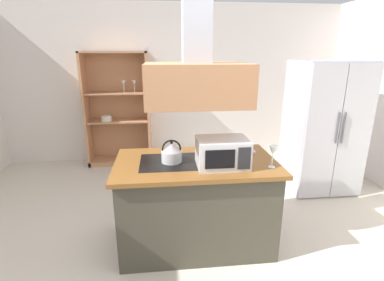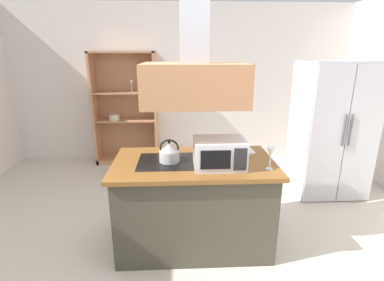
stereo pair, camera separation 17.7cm
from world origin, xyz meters
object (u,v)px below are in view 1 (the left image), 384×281
kettle (172,153)px  cutting_board (236,150)px  refrigerator (323,127)px  wine_glass_on_counter (273,151)px  dish_cabinet (119,116)px  microwave (222,152)px

kettle → cutting_board: size_ratio=0.64×
refrigerator → wine_glass_on_counter: size_ratio=8.74×
wine_glass_on_counter → dish_cabinet: bearing=122.6°
dish_cabinet → wine_glass_on_counter: 3.19m
cutting_board → wine_glass_on_counter: bearing=-68.4°
kettle → cutting_board: (0.70, 0.27, -0.08)m
microwave → wine_glass_on_counter: size_ratio=2.23×
kettle → wine_glass_on_counter: 0.93m
dish_cabinet → refrigerator: bearing=-24.4°
refrigerator → cutting_board: bearing=-150.0°
kettle → cutting_board: bearing=20.9°
kettle → cutting_board: 0.75m
dish_cabinet → kettle: 2.59m
dish_cabinet → cutting_board: dish_cabinet is taller
cutting_board → wine_glass_on_counter: size_ratio=1.65×
refrigerator → cutting_board: (-1.45, -0.84, 0.01)m
dish_cabinet → wine_glass_on_counter: (1.72, -2.68, 0.20)m
cutting_board → microwave: bearing=-120.6°
kettle → microwave: (0.46, -0.15, 0.04)m
refrigerator → kettle: bearing=-152.8°
dish_cabinet → microwave: 2.90m
kettle → wine_glass_on_counter: size_ratio=1.06×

